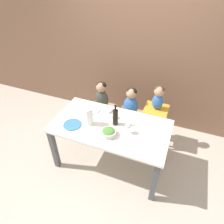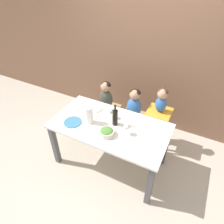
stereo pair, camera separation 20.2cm
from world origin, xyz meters
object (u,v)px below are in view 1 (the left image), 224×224
Objects in this scene: chair_right_highchair at (155,116)px; paper_towel_roll at (89,116)px; chair_far_left at (102,111)px; wine_bottle at (115,117)px; wine_glass_far at (110,112)px; wine_glass_near at (128,126)px; salad_bowl_large at (108,132)px; person_child_center at (131,102)px; person_child_left at (102,96)px; dinner_plate_front_left at (72,125)px; chair_far_center at (130,118)px; dinner_plate_back_left at (92,109)px; person_baby_right at (158,96)px.

chair_right_highchair is 1.14m from paper_towel_roll.
wine_bottle is (0.49, -0.64, 0.51)m from chair_far_left.
wine_bottle is 0.16m from wine_glass_far.
wine_glass_near reaches higher than salad_bowl_large.
salad_bowl_large is at bearing -92.01° from person_child_center.
person_child_center is 2.04× the size of paper_towel_roll.
wine_glass_near is at bearing 31.63° from salad_bowl_large.
person_child_left is (0.00, 0.00, 0.34)m from chair_far_left.
wine_glass_near is (0.21, -0.10, -0.02)m from wine_bottle.
chair_right_highchair is 0.85m from wine_bottle.
person_child_center is 1.04m from dinner_plate_front_left.
wine_glass_near is (0.54, 0.02, -0.02)m from paper_towel_roll.
dinner_plate_front_left is (-0.56, -0.87, 0.39)m from chair_far_center.
paper_towel_roll reaches higher than dinner_plate_front_left.
chair_right_highchair is 2.24× the size of wine_bottle.
chair_far_center is 0.76m from dinner_plate_back_left.
chair_far_left is 1.45× the size of wine_bottle.
wine_bottle is at bearing -124.58° from chair_right_highchair.
paper_towel_roll is at bearing -77.99° from chair_far_left.
person_baby_right is 1.09m from paper_towel_roll.
dinner_plate_back_left reaches higher than chair_far_center.
paper_towel_roll is (-0.36, -0.77, 0.17)m from person_child_center.
paper_towel_roll reaches higher than wine_glass_far.
wine_bottle is 1.64× the size of salad_bowl_large.
person_child_center is 0.47m from person_baby_right.
person_child_left is at bearing 180.00° from person_child_center.
salad_bowl_large is 0.79× the size of dinner_plate_back_left.
dinner_plate_back_left reaches higher than chair_right_highchair.
chair_right_highchair reaches higher than chair_far_center.
paper_towel_roll is (-0.33, -0.12, 0.00)m from wine_bottle.
wine_glass_near is at bearing -32.32° from wine_glass_far.
chair_far_center is at bearing 0.00° from chair_far_left.
dinner_plate_back_left is (-0.46, -0.46, 0.39)m from chair_far_center.
chair_far_left is at bearing 180.00° from chair_right_highchair.
wine_glass_far is (-0.32, 0.20, 0.00)m from wine_glass_near.
wine_bottle is at bearing -124.51° from person_baby_right.
paper_towel_roll is 1.30× the size of salad_bowl_large.
person_child_left and person_child_center have the same top height.
wine_glass_far is at bearing 147.68° from wine_glass_near.
paper_towel_roll is (-0.36, -0.76, 0.51)m from chair_far_center.
wine_glass_far reaches higher than dinner_plate_back_left.
wine_bottle is at bearing -22.76° from dinner_plate_back_left.
wine_glass_near is (0.18, -0.74, 0.49)m from chair_far_center.
chair_far_left is 0.89× the size of person_child_left.
paper_towel_roll reaches higher than salad_bowl_large.
wine_glass_near is (-0.23, -0.74, -0.06)m from person_baby_right.
chair_far_center is 0.98m from paper_towel_roll.
dinner_plate_front_left reaches higher than chair_far_left.
person_baby_right is at bearing 55.49° from wine_bottle.
chair_far_center is 0.69m from person_baby_right.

